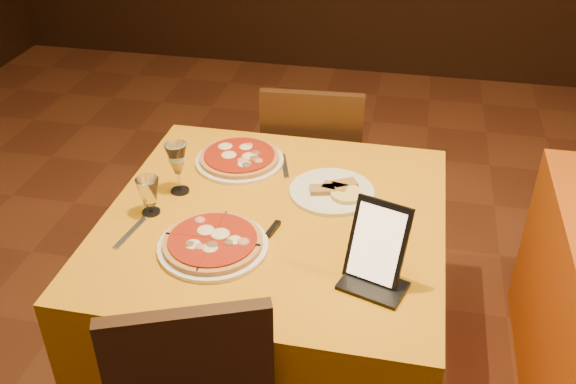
% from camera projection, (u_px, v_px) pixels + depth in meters
% --- Properties ---
extents(main_table, '(1.10, 1.10, 0.75)m').
position_uv_depth(main_table, '(276.00, 300.00, 2.31)').
color(main_table, orange).
rests_on(main_table, floor).
extents(chair_main_far, '(0.47, 0.47, 0.91)m').
position_uv_depth(chair_main_far, '(314.00, 167.00, 2.94)').
color(chair_main_far, black).
rests_on(chair_main_far, floor).
extents(pizza_near, '(0.34, 0.34, 0.03)m').
position_uv_depth(pizza_near, '(213.00, 244.00, 1.95)').
color(pizza_near, white).
rests_on(pizza_near, main_table).
extents(pizza_far, '(0.33, 0.33, 0.03)m').
position_uv_depth(pizza_far, '(240.00, 159.00, 2.38)').
color(pizza_far, white).
rests_on(pizza_far, main_table).
extents(cutlet_dish, '(0.29, 0.29, 0.03)m').
position_uv_depth(cutlet_dish, '(332.00, 190.00, 2.21)').
color(cutlet_dish, white).
rests_on(cutlet_dish, main_table).
extents(wine_glass, '(0.08, 0.08, 0.19)m').
position_uv_depth(wine_glass, '(178.00, 168.00, 2.17)').
color(wine_glass, tan).
rests_on(wine_glass, main_table).
extents(water_glass, '(0.08, 0.08, 0.13)m').
position_uv_depth(water_glass, '(149.00, 196.00, 2.08)').
color(water_glass, white).
rests_on(water_glass, main_table).
extents(tablet, '(0.18, 0.14, 0.23)m').
position_uv_depth(tablet, '(377.00, 243.00, 1.78)').
color(tablet, black).
rests_on(tablet, main_table).
extents(knife, '(0.06, 0.20, 0.01)m').
position_uv_depth(knife, '(261.00, 245.00, 1.96)').
color(knife, silver).
rests_on(knife, main_table).
extents(fork_near, '(0.05, 0.18, 0.01)m').
position_uv_depth(fork_near, '(131.00, 233.00, 2.02)').
color(fork_near, silver).
rests_on(fork_near, main_table).
extents(fork_far, '(0.07, 0.17, 0.01)m').
position_uv_depth(fork_far, '(285.00, 166.00, 2.36)').
color(fork_far, silver).
rests_on(fork_far, main_table).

